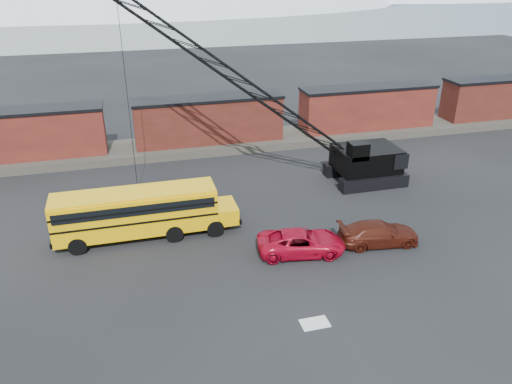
% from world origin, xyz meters
% --- Properties ---
extents(ground, '(160.00, 160.00, 0.00)m').
position_xyz_m(ground, '(0.00, 0.00, 0.00)').
color(ground, black).
rests_on(ground, ground).
extents(gravel_berm, '(120.00, 5.00, 0.70)m').
position_xyz_m(gravel_berm, '(0.00, 22.00, 0.35)').
color(gravel_berm, '#48433B').
rests_on(gravel_berm, ground).
extents(boxcar_west_near, '(13.70, 3.10, 4.17)m').
position_xyz_m(boxcar_west_near, '(-16.00, 22.00, 2.76)').
color(boxcar_west_near, '#461614').
rests_on(boxcar_west_near, gravel_berm).
extents(boxcar_mid, '(13.70, 3.10, 4.17)m').
position_xyz_m(boxcar_mid, '(0.00, 22.00, 2.76)').
color(boxcar_mid, '#571C18').
rests_on(boxcar_mid, gravel_berm).
extents(boxcar_east_near, '(13.70, 3.10, 4.17)m').
position_xyz_m(boxcar_east_near, '(16.00, 22.00, 2.76)').
color(boxcar_east_near, '#461614').
rests_on(boxcar_east_near, gravel_berm).
extents(boxcar_east_far, '(13.70, 3.10, 4.17)m').
position_xyz_m(boxcar_east_far, '(32.00, 22.00, 2.76)').
color(boxcar_east_far, '#571C18').
rests_on(boxcar_east_far, gravel_berm).
extents(snow_patch, '(1.40, 0.90, 0.02)m').
position_xyz_m(snow_patch, '(0.50, -4.00, 0.01)').
color(snow_patch, silver).
rests_on(snow_patch, ground).
extents(school_bus, '(11.65, 2.65, 3.19)m').
position_xyz_m(school_bus, '(-7.05, 6.78, 1.79)').
color(school_bus, '#DFA104').
rests_on(school_bus, ground).
extents(red_pickup, '(5.61, 3.26, 1.47)m').
position_xyz_m(red_pickup, '(2.03, 2.29, 0.73)').
color(red_pickup, '#AB0820').
rests_on(red_pickup, ground).
extents(maroon_suv, '(5.24, 2.62, 1.46)m').
position_xyz_m(maroon_suv, '(7.04, 2.06, 0.73)').
color(maroon_suv, '#41140B').
rests_on(maroon_suv, ground).
extents(crawler_crane, '(20.96, 4.95, 14.60)m').
position_xyz_m(crawler_crane, '(1.42, 12.48, 7.86)').
color(crawler_crane, black).
rests_on(crawler_crane, ground).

